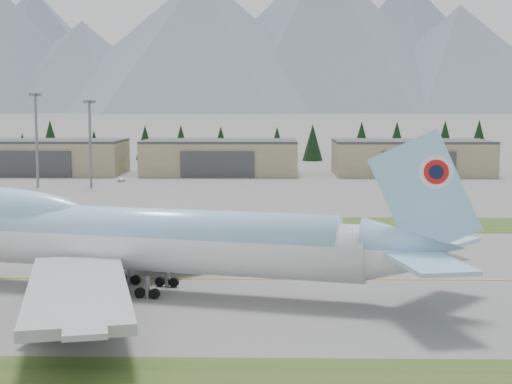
{
  "coord_description": "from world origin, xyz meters",
  "views": [
    {
      "loc": [
        1.34,
        -96.4,
        21.73
      ],
      "look_at": [
        -1.18,
        26.89,
        8.0
      ],
      "focal_mm": 55.0,
      "sensor_mm": 36.0,
      "label": 1
    }
  ],
  "objects_px": {
    "hangar_right": "(411,157)",
    "service_vehicle_a": "(122,182)",
    "hangar_center": "(220,157)",
    "service_vehicle_c": "(437,184)",
    "boeing_747_freighter": "(123,237)",
    "service_vehicle_b": "(389,187)",
    "hangar_left": "(47,157)"
  },
  "relations": [
    {
      "from": "hangar_right",
      "to": "service_vehicle_a",
      "type": "relative_size",
      "value": 12.12
    },
    {
      "from": "hangar_center",
      "to": "service_vehicle_c",
      "type": "bearing_deg",
      "value": -26.75
    },
    {
      "from": "boeing_747_freighter",
      "to": "hangar_center",
      "type": "bearing_deg",
      "value": 103.88
    },
    {
      "from": "service_vehicle_a",
      "to": "hangar_right",
      "type": "bearing_deg",
      "value": 16.8
    },
    {
      "from": "service_vehicle_a",
      "to": "service_vehicle_b",
      "type": "xyz_separation_m",
      "value": [
        74.12,
        -13.25,
        0.0
      ]
    },
    {
      "from": "hangar_center",
      "to": "service_vehicle_c",
      "type": "relative_size",
      "value": 10.88
    },
    {
      "from": "hangar_right",
      "to": "service_vehicle_a",
      "type": "distance_m",
      "value": 90.23
    },
    {
      "from": "hangar_center",
      "to": "service_vehicle_a",
      "type": "bearing_deg",
      "value": -136.81
    },
    {
      "from": "hangar_left",
      "to": "hangar_center",
      "type": "distance_m",
      "value": 55.0
    },
    {
      "from": "hangar_left",
      "to": "service_vehicle_c",
      "type": "height_order",
      "value": "hangar_left"
    },
    {
      "from": "boeing_747_freighter",
      "to": "hangar_left",
      "type": "xyz_separation_m",
      "value": [
        -53.96,
        156.16,
        -0.97
      ]
    },
    {
      "from": "service_vehicle_a",
      "to": "service_vehicle_c",
      "type": "bearing_deg",
      "value": -3.3
    },
    {
      "from": "service_vehicle_b",
      "to": "hangar_right",
      "type": "bearing_deg",
      "value": 5.86
    },
    {
      "from": "hangar_left",
      "to": "hangar_right",
      "type": "relative_size",
      "value": 1.0
    },
    {
      "from": "boeing_747_freighter",
      "to": "hangar_right",
      "type": "bearing_deg",
      "value": 82.92
    },
    {
      "from": "hangar_right",
      "to": "service_vehicle_a",
      "type": "bearing_deg",
      "value": -163.93
    },
    {
      "from": "boeing_747_freighter",
      "to": "hangar_right",
      "type": "relative_size",
      "value": 1.53
    },
    {
      "from": "hangar_center",
      "to": "service_vehicle_b",
      "type": "height_order",
      "value": "hangar_center"
    },
    {
      "from": "service_vehicle_b",
      "to": "hangar_left",
      "type": "bearing_deg",
      "value": 93.47
    },
    {
      "from": "hangar_center",
      "to": "service_vehicle_b",
      "type": "bearing_deg",
      "value": -38.75
    },
    {
      "from": "service_vehicle_b",
      "to": "service_vehicle_c",
      "type": "distance_m",
      "value": 15.88
    },
    {
      "from": "hangar_center",
      "to": "service_vehicle_c",
      "type": "height_order",
      "value": "hangar_center"
    },
    {
      "from": "boeing_747_freighter",
      "to": "service_vehicle_c",
      "type": "distance_m",
      "value": 140.06
    },
    {
      "from": "hangar_center",
      "to": "hangar_right",
      "type": "xyz_separation_m",
      "value": [
        60.0,
        0.0,
        0.0
      ]
    },
    {
      "from": "hangar_left",
      "to": "service_vehicle_b",
      "type": "xyz_separation_m",
      "value": [
        102.57,
        -38.18,
        -5.39
      ]
    },
    {
      "from": "service_vehicle_a",
      "to": "boeing_747_freighter",
      "type": "bearing_deg",
      "value": -78.26
    },
    {
      "from": "boeing_747_freighter",
      "to": "hangar_left",
      "type": "bearing_deg",
      "value": 123.33
    },
    {
      "from": "hangar_right",
      "to": "service_vehicle_b",
      "type": "distance_m",
      "value": 40.51
    },
    {
      "from": "service_vehicle_b",
      "to": "service_vehicle_a",
      "type": "bearing_deg",
      "value": 103.74
    },
    {
      "from": "service_vehicle_a",
      "to": "service_vehicle_c",
      "type": "relative_size",
      "value": 0.9
    },
    {
      "from": "boeing_747_freighter",
      "to": "hangar_center",
      "type": "height_order",
      "value": "boeing_747_freighter"
    },
    {
      "from": "hangar_right",
      "to": "service_vehicle_c",
      "type": "height_order",
      "value": "hangar_right"
    }
  ]
}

